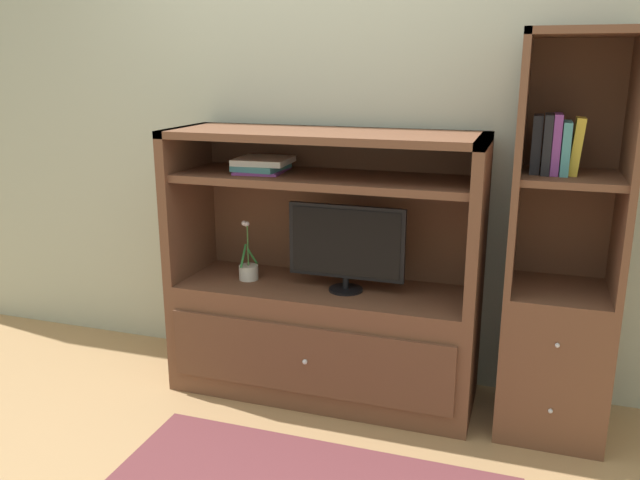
# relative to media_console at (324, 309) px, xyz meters

# --- Properties ---
(ground_plane) EXTENTS (8.00, 8.00, 0.00)m
(ground_plane) POSITION_rel_media_console_xyz_m (0.00, -0.41, -0.44)
(ground_plane) COLOR tan
(painted_rear_wall) EXTENTS (6.00, 0.10, 2.80)m
(painted_rear_wall) POSITION_rel_media_console_xyz_m (0.00, 0.34, 0.96)
(painted_rear_wall) COLOR #ADB29E
(painted_rear_wall) RESTS_ON ground_plane
(media_console) EXTENTS (1.50, 0.54, 1.32)m
(media_console) POSITION_rel_media_console_xyz_m (0.00, 0.00, 0.00)
(media_console) COLOR brown
(media_console) RESTS_ON ground_plane
(tv_monitor) EXTENTS (0.57, 0.16, 0.42)m
(tv_monitor) POSITION_rel_media_console_xyz_m (0.12, -0.03, 0.35)
(tv_monitor) COLOR black
(tv_monitor) RESTS_ON media_console
(potted_plant) EXTENTS (0.10, 0.11, 0.30)m
(potted_plant) POSITION_rel_media_console_xyz_m (-0.39, -0.02, 0.18)
(potted_plant) COLOR beige
(potted_plant) RESTS_ON media_console
(magazine_stack) EXTENTS (0.27, 0.29, 0.07)m
(magazine_stack) POSITION_rel_media_console_xyz_m (-0.31, 0.00, 0.71)
(magazine_stack) COLOR purple
(magazine_stack) RESTS_ON media_console
(bookshelf_tall) EXTENTS (0.46, 0.47, 1.76)m
(bookshelf_tall) POSITION_rel_media_console_xyz_m (1.09, 0.00, 0.14)
(bookshelf_tall) COLOR brown
(bookshelf_tall) RESTS_ON ground_plane
(upright_book_row) EXTENTS (0.20, 0.18, 0.25)m
(upright_book_row) POSITION_rel_media_console_xyz_m (1.01, -0.01, 0.85)
(upright_book_row) COLOR black
(upright_book_row) RESTS_ON bookshelf_tall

